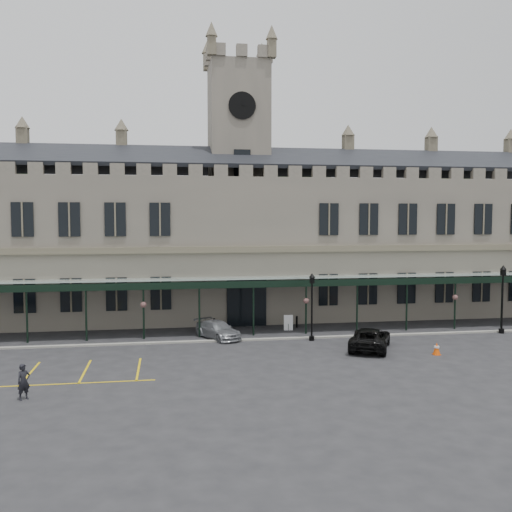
{
  "coord_description": "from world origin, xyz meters",
  "views": [
    {
      "loc": [
        -6.31,
        -34.13,
        8.84
      ],
      "look_at": [
        0.0,
        6.0,
        6.0
      ],
      "focal_mm": 40.0,
      "sensor_mm": 36.0,
      "label": 1
    }
  ],
  "objects": [
    {
      "name": "person_a",
      "position": [
        -13.2,
        -5.75,
        0.87
      ],
      "size": [
        0.76,
        0.72,
        1.75
      ],
      "primitive_type": "imported",
      "rotation": [
        0.0,
        0.0,
        0.68
      ],
      "color": "black",
      "rests_on": "ground"
    },
    {
      "name": "car_taxi",
      "position": [
        -2.72,
        6.59,
        0.63
      ],
      "size": [
        3.57,
        4.64,
        1.25
      ],
      "primitive_type": "imported",
      "rotation": [
        0.0,
        0.0,
        0.49
      ],
      "color": "#94979B",
      "rests_on": "ground"
    },
    {
      "name": "car_van",
      "position": [
        7.0,
        1.64,
        0.72
      ],
      "size": [
        4.39,
        5.69,
        1.44
      ],
      "primitive_type": "imported",
      "rotation": [
        0.0,
        0.0,
        2.69
      ],
      "color": "black",
      "rests_on": "ground"
    },
    {
      "name": "lamp_post_right",
      "position": [
        18.69,
        5.09,
        3.07
      ],
      "size": [
        0.49,
        0.49,
        5.18
      ],
      "color": "black",
      "rests_on": "ground"
    },
    {
      "name": "station_building",
      "position": [
        0.0,
        15.91,
        6.47
      ],
      "size": [
        60.0,
        10.36,
        17.3
      ],
      "color": "#635D53",
      "rests_on": "ground"
    },
    {
      "name": "kerb",
      "position": [
        0.0,
        5.5,
        0.06
      ],
      "size": [
        60.0,
        0.4,
        0.12
      ],
      "primitive_type": "cube",
      "color": "gray",
      "rests_on": "ground"
    },
    {
      "name": "lamp_post_mid",
      "position": [
        3.83,
        4.81,
        2.87
      ],
      "size": [
        0.46,
        0.46,
        4.83
      ],
      "color": "black",
      "rests_on": "ground"
    },
    {
      "name": "parking_markings",
      "position": [
        -14.0,
        -1.5,
        0.0
      ],
      "size": [
        16.0,
        6.0,
        0.01
      ],
      "primitive_type": null,
      "color": "gold",
      "rests_on": "ground"
    },
    {
      "name": "bollard_right",
      "position": [
        3.85,
        9.61,
        0.46
      ],
      "size": [
        0.16,
        0.16,
        0.91
      ],
      "primitive_type": "cylinder",
      "color": "black",
      "rests_on": "ground"
    },
    {
      "name": "tree_behind_right",
      "position": [
        24.0,
        25.0,
        12.81
      ],
      "size": [
        6.0,
        6.0,
        16.0
      ],
      "color": "#332314",
      "rests_on": "ground"
    },
    {
      "name": "canopy",
      "position": [
        0.0,
        7.46,
        2.4
      ],
      "size": [
        50.0,
        4.1,
        4.3
      ],
      "color": "#8C9E93",
      "rests_on": "ground"
    },
    {
      "name": "tree_behind_left",
      "position": [
        -22.0,
        25.0,
        12.81
      ],
      "size": [
        6.0,
        6.0,
        16.0
      ],
      "color": "#332314",
      "rests_on": "ground"
    },
    {
      "name": "bollard_left",
      "position": [
        -2.7,
        9.87,
        0.44
      ],
      "size": [
        0.16,
        0.16,
        0.88
      ],
      "primitive_type": "cylinder",
      "color": "black",
      "rests_on": "ground"
    },
    {
      "name": "traffic_cone",
      "position": [
        10.67,
        -0.48,
        0.38
      ],
      "size": [
        0.49,
        0.49,
        0.78
      ],
      "rotation": [
        0.0,
        0.0,
        0.22
      ],
      "color": "#E54A07",
      "rests_on": "ground"
    },
    {
      "name": "ground",
      "position": [
        0.0,
        0.0,
        0.0
      ],
      "size": [
        140.0,
        140.0,
        0.0
      ],
      "primitive_type": "plane",
      "color": "#232326"
    },
    {
      "name": "sign_board",
      "position": [
        2.96,
        8.64,
        0.58
      ],
      "size": [
        0.7,
        0.14,
        1.2
      ],
      "rotation": [
        0.0,
        0.0,
        -0.14
      ],
      "color": "black",
      "rests_on": "ground"
    },
    {
      "name": "tree_behind_mid",
      "position": [
        8.0,
        25.0,
        12.81
      ],
      "size": [
        6.0,
        6.0,
        16.0
      ],
      "color": "#332314",
      "rests_on": "ground"
    },
    {
      "name": "clock_tower",
      "position": [
        0.0,
        16.0,
        13.11
      ],
      "size": [
        5.6,
        5.6,
        24.8
      ],
      "color": "#635D53",
      "rests_on": "ground"
    }
  ]
}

